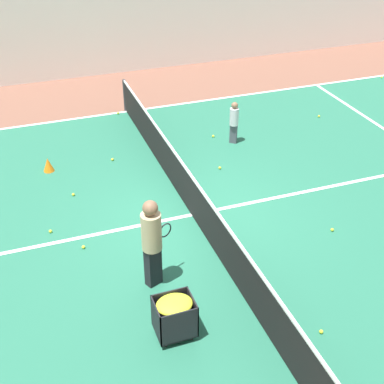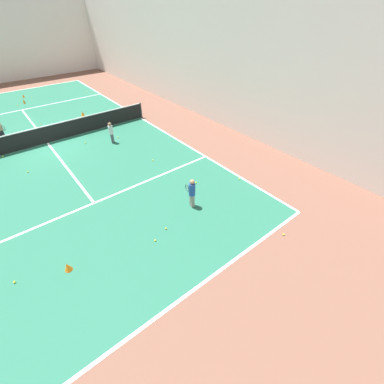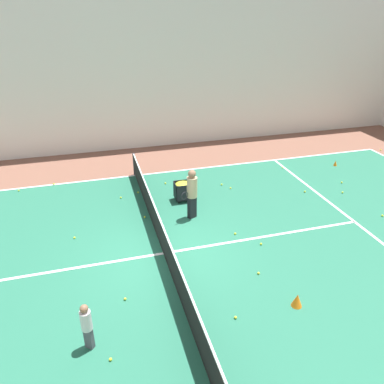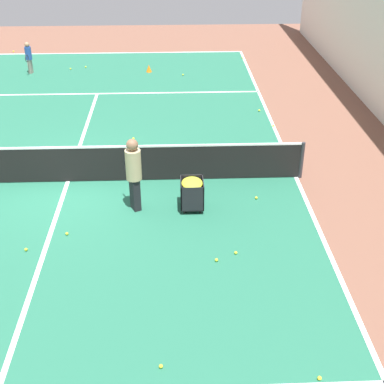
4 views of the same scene
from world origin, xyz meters
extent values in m
plane|color=brown|center=(0.00, 0.00, 0.00)|extent=(35.25, 35.25, 0.00)
cube|color=#23664C|center=(0.00, 0.00, 0.00)|extent=(11.84, 24.22, 0.00)
cube|color=white|center=(-5.92, 0.00, 0.01)|extent=(0.10, 24.22, 0.00)
cube|color=white|center=(0.00, 6.66, 0.01)|extent=(11.84, 0.10, 0.00)
cube|color=white|center=(0.00, 0.00, 0.01)|extent=(0.10, 13.32, 0.00)
cube|color=silver|center=(-9.51, 0.00, 3.52)|extent=(0.15, 31.55, 7.03)
cylinder|color=#2D2D33|center=(-6.02, 0.00, 0.49)|extent=(0.10, 0.10, 0.99)
cube|color=black|center=(0.00, 0.00, 0.48)|extent=(11.94, 0.03, 0.92)
cube|color=white|center=(0.00, 0.00, 0.96)|extent=(11.94, 0.04, 0.05)
cube|color=black|center=(-1.82, 1.40, 0.40)|extent=(0.27, 0.33, 0.80)
cylinder|color=tan|center=(-1.82, 1.40, 1.16)|extent=(0.47, 0.47, 0.72)
sphere|color=#846047|center=(-1.82, 1.40, 1.65)|extent=(0.27, 0.27, 0.27)
torus|color=black|center=(-1.63, 1.09, 0.98)|extent=(0.14, 0.27, 0.28)
cube|color=#4C4C56|center=(2.90, -2.23, 0.27)|extent=(0.21, 0.22, 0.53)
cylinder|color=silver|center=(2.90, -2.23, 0.77)|extent=(0.33, 0.33, 0.47)
sphere|color=#846047|center=(2.90, -2.23, 1.09)|extent=(0.18, 0.18, 0.18)
cube|color=black|center=(-3.14, 1.43, 0.11)|extent=(0.53, 0.63, 0.02)
cube|color=black|center=(-3.14, 1.12, 0.42)|extent=(0.53, 0.02, 0.62)
cube|color=black|center=(-3.14, 1.73, 0.42)|extent=(0.53, 0.02, 0.62)
cube|color=black|center=(-3.40, 1.43, 0.42)|extent=(0.02, 0.63, 0.62)
cube|color=black|center=(-2.89, 1.43, 0.42)|extent=(0.02, 0.63, 0.62)
ellipsoid|color=yellow|center=(-3.14, 1.43, 0.67)|extent=(0.49, 0.59, 0.16)
cylinder|color=black|center=(-3.33, 1.20, 0.05)|extent=(0.05, 0.05, 0.11)
cylinder|color=black|center=(-2.96, 1.20, 0.05)|extent=(0.05, 0.05, 0.11)
cylinder|color=black|center=(-3.33, 1.65, 0.05)|extent=(0.05, 0.05, 0.11)
cylinder|color=black|center=(-2.96, 1.65, 0.05)|extent=(0.05, 0.05, 0.11)
cone|color=orange|center=(-4.52, 9.03, 0.13)|extent=(0.16, 0.16, 0.25)
cone|color=orange|center=(3.02, 2.70, 0.18)|extent=(0.27, 0.27, 0.35)
sphere|color=yellow|center=(-2.80, 8.16, 0.04)|extent=(0.07, 0.07, 0.07)
sphere|color=yellow|center=(-1.55, -2.55, 0.04)|extent=(0.07, 0.07, 0.07)
sphere|color=yellow|center=(-0.37, 2.44, 0.04)|extent=(0.07, 0.07, 0.07)
sphere|color=yellow|center=(-4.72, 1.08, 0.04)|extent=(0.07, 0.07, 0.07)
sphere|color=yellow|center=(-5.66, -4.68, 0.04)|extent=(0.07, 0.07, 0.07)
sphere|color=yellow|center=(-4.19, -0.14, 0.04)|extent=(0.07, 0.07, 0.07)
sphere|color=yellow|center=(1.67, -1.34, 0.04)|extent=(0.07, 0.07, 0.07)
sphere|color=yellow|center=(-2.22, -0.20, 0.04)|extent=(0.07, 0.07, 0.07)
sphere|color=yellow|center=(0.38, 2.99, 0.04)|extent=(0.07, 0.07, 0.07)
sphere|color=yellow|center=(1.66, 2.31, 0.04)|extent=(0.07, 0.07, 0.07)
sphere|color=yellow|center=(-2.46, 6.22, 0.04)|extent=(0.07, 0.07, 0.07)
sphere|color=yellow|center=(-0.05, 7.83, 0.04)|extent=(0.07, 0.07, 0.07)
sphere|color=yellow|center=(3.38, -1.84, 0.04)|extent=(0.07, 0.07, 0.07)
sphere|color=yellow|center=(-5.64, 12.49, 0.04)|extent=(0.07, 0.07, 0.07)
sphere|color=yellow|center=(3.00, 1.10, 0.04)|extent=(0.07, 0.07, 0.07)
sphere|color=yellow|center=(-3.98, 3.28, 0.04)|extent=(0.07, 0.07, 0.07)
sphere|color=yellow|center=(-1.99, 7.61, 0.04)|extent=(0.07, 0.07, 0.07)
sphere|color=yellow|center=(-5.91, -3.36, 0.04)|extent=(0.07, 0.07, 0.07)
sphere|color=yellow|center=(-3.93, -0.84, 0.04)|extent=(0.07, 0.07, 0.07)
sphere|color=yellow|center=(-3.56, 3.51, 0.04)|extent=(0.07, 0.07, 0.07)
sphere|color=yellow|center=(-4.91, 6.55, 0.04)|extent=(0.07, 0.07, 0.07)
camera|label=1|loc=(-9.03, 3.25, 6.63)|focal=50.00mm
camera|label=2|loc=(-1.85, -15.22, 6.63)|focal=24.00mm
camera|label=3|loc=(9.03, -1.68, 6.63)|focal=35.00mm
camera|label=4|loc=(-2.71, 12.16, 6.63)|focal=50.00mm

